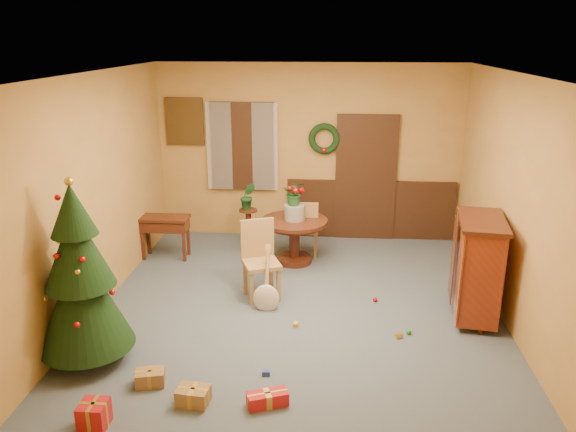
# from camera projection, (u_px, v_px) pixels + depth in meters

# --- Properties ---
(room_envelope) EXTENTS (5.50, 5.50, 5.50)m
(room_envelope) POSITION_uv_depth(u_px,v_px,m) (321.00, 173.00, 9.33)
(room_envelope) COLOR #3A4755
(room_envelope) RESTS_ON ground
(dining_table) EXTENTS (1.00, 1.00, 0.68)m
(dining_table) POSITION_uv_depth(u_px,v_px,m) (294.00, 232.00, 8.43)
(dining_table) COLOR black
(dining_table) RESTS_ON floor
(urn) EXTENTS (0.31, 0.31, 0.23)m
(urn) POSITION_uv_depth(u_px,v_px,m) (295.00, 212.00, 8.33)
(urn) COLOR slate
(urn) RESTS_ON dining_table
(centerpiece_plant) EXTENTS (0.33, 0.29, 0.37)m
(centerpiece_plant) POSITION_uv_depth(u_px,v_px,m) (295.00, 193.00, 8.24)
(centerpiece_plant) COLOR #1E4C23
(centerpiece_plant) RESTS_ON urn
(chair_near) EXTENTS (0.58, 0.58, 1.03)m
(chair_near) POSITION_uv_depth(u_px,v_px,m) (260.00, 256.00, 7.33)
(chair_near) COLOR brown
(chair_near) RESTS_ON floor
(chair_far) EXTENTS (0.40, 0.40, 0.91)m
(chair_far) POSITION_uv_depth(u_px,v_px,m) (305.00, 227.00, 8.64)
(chair_far) COLOR brown
(chair_far) RESTS_ON floor
(guitar) EXTENTS (0.40, 0.55, 0.76)m
(guitar) POSITION_uv_depth(u_px,v_px,m) (266.00, 281.00, 6.96)
(guitar) COLOR beige
(guitar) RESTS_ON floor
(plant_stand) EXTENTS (0.28, 0.28, 0.73)m
(plant_stand) POSITION_uv_depth(u_px,v_px,m) (249.00, 226.00, 8.77)
(plant_stand) COLOR black
(plant_stand) RESTS_ON floor
(stand_plant) EXTENTS (0.27, 0.23, 0.43)m
(stand_plant) POSITION_uv_depth(u_px,v_px,m) (248.00, 196.00, 8.62)
(stand_plant) COLOR #19471E
(stand_plant) RESTS_ON plant_stand
(christmas_tree) EXTENTS (0.97, 0.97, 2.01)m
(christmas_tree) POSITION_uv_depth(u_px,v_px,m) (80.00, 278.00, 5.71)
(christmas_tree) COLOR #382111
(christmas_tree) RESTS_ON floor
(writing_desk) EXTENTS (0.75, 0.38, 0.67)m
(writing_desk) POSITION_uv_depth(u_px,v_px,m) (165.00, 227.00, 8.61)
(writing_desk) COLOR black
(writing_desk) RESTS_ON floor
(sideboard) EXTENTS (0.65, 1.05, 1.27)m
(sideboard) POSITION_uv_depth(u_px,v_px,m) (478.00, 266.00, 6.70)
(sideboard) COLOR #58130A
(sideboard) RESTS_ON floor
(gift_a) EXTENTS (0.32, 0.25, 0.16)m
(gift_a) POSITION_uv_depth(u_px,v_px,m) (193.00, 396.00, 5.27)
(gift_a) COLOR brown
(gift_a) RESTS_ON floor
(gift_b) EXTENTS (0.24, 0.24, 0.24)m
(gift_b) POSITION_uv_depth(u_px,v_px,m) (94.00, 415.00, 4.94)
(gift_b) COLOR #A71619
(gift_b) RESTS_ON floor
(gift_c) EXTENTS (0.32, 0.25, 0.15)m
(gift_c) POSITION_uv_depth(u_px,v_px,m) (150.00, 378.00, 5.55)
(gift_c) COLOR brown
(gift_c) RESTS_ON floor
(gift_d) EXTENTS (0.41, 0.28, 0.14)m
(gift_d) POSITION_uv_depth(u_px,v_px,m) (267.00, 399.00, 5.24)
(gift_d) COLOR #A71619
(gift_d) RESTS_ON floor
(toy_a) EXTENTS (0.08, 0.06, 0.05)m
(toy_a) POSITION_uv_depth(u_px,v_px,m) (266.00, 373.00, 5.72)
(toy_a) COLOR navy
(toy_a) RESTS_ON floor
(toy_b) EXTENTS (0.06, 0.06, 0.06)m
(toy_b) POSITION_uv_depth(u_px,v_px,m) (409.00, 332.00, 6.50)
(toy_b) COLOR #248223
(toy_b) RESTS_ON floor
(toy_c) EXTENTS (0.06, 0.09, 0.05)m
(toy_c) POSITION_uv_depth(u_px,v_px,m) (296.00, 324.00, 6.68)
(toy_c) COLOR gold
(toy_c) RESTS_ON floor
(toy_d) EXTENTS (0.06, 0.06, 0.06)m
(toy_d) POSITION_uv_depth(u_px,v_px,m) (375.00, 300.00, 7.29)
(toy_d) COLOR #BC0C0D
(toy_d) RESTS_ON floor
(toy_e) EXTENTS (0.09, 0.08, 0.05)m
(toy_e) POSITION_uv_depth(u_px,v_px,m) (399.00, 336.00, 6.42)
(toy_e) COLOR gold
(toy_e) RESTS_ON floor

